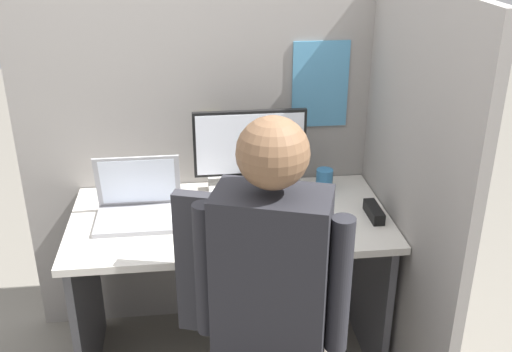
{
  "coord_description": "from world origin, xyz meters",
  "views": [
    {
      "loc": [
        -0.15,
        -1.84,
        1.9
      ],
      "look_at": [
        0.09,
        0.17,
        0.98
      ],
      "focal_mm": 42.0,
      "sensor_mm": 36.0,
      "label": 1
    }
  ],
  "objects_px": {
    "person": "(278,305)",
    "coffee_mug": "(324,179)",
    "laptop": "(139,207)",
    "carrot_toy": "(319,235)",
    "office_chair": "(257,347)",
    "stapler": "(374,212)",
    "monitor": "(250,149)",
    "paper_box": "(250,191)"
  },
  "relations": [
    {
      "from": "monitor",
      "to": "paper_box",
      "type": "bearing_deg",
      "value": -90.0
    },
    {
      "from": "stapler",
      "to": "office_chair",
      "type": "height_order",
      "value": "office_chair"
    },
    {
      "from": "paper_box",
      "to": "laptop",
      "type": "relative_size",
      "value": 1.05
    },
    {
      "from": "office_chair",
      "to": "person",
      "type": "bearing_deg",
      "value": -71.51
    },
    {
      "from": "carrot_toy",
      "to": "coffee_mug",
      "type": "xyz_separation_m",
      "value": [
        0.12,
        0.45,
        0.02
      ]
    },
    {
      "from": "carrot_toy",
      "to": "person",
      "type": "height_order",
      "value": "person"
    },
    {
      "from": "paper_box",
      "to": "carrot_toy",
      "type": "height_order",
      "value": "paper_box"
    },
    {
      "from": "stapler",
      "to": "person",
      "type": "relative_size",
      "value": 0.12
    },
    {
      "from": "office_chair",
      "to": "person",
      "type": "relative_size",
      "value": 0.74
    },
    {
      "from": "monitor",
      "to": "stapler",
      "type": "xyz_separation_m",
      "value": [
        0.48,
        -0.24,
        -0.2
      ]
    },
    {
      "from": "monitor",
      "to": "laptop",
      "type": "xyz_separation_m",
      "value": [
        -0.47,
        -0.14,
        -0.18
      ]
    },
    {
      "from": "carrot_toy",
      "to": "laptop",
      "type": "bearing_deg",
      "value": 159.28
    },
    {
      "from": "paper_box",
      "to": "person",
      "type": "height_order",
      "value": "person"
    },
    {
      "from": "person",
      "to": "laptop",
      "type": "bearing_deg",
      "value": 121.72
    },
    {
      "from": "paper_box",
      "to": "monitor",
      "type": "relative_size",
      "value": 0.75
    },
    {
      "from": "stapler",
      "to": "person",
      "type": "distance_m",
      "value": 0.81
    },
    {
      "from": "laptop",
      "to": "person",
      "type": "distance_m",
      "value": 0.87
    },
    {
      "from": "paper_box",
      "to": "stapler",
      "type": "height_order",
      "value": "paper_box"
    },
    {
      "from": "person",
      "to": "coffee_mug",
      "type": "relative_size",
      "value": 14.73
    },
    {
      "from": "coffee_mug",
      "to": "paper_box",
      "type": "bearing_deg",
      "value": -172.18
    },
    {
      "from": "stapler",
      "to": "office_chair",
      "type": "bearing_deg",
      "value": -137.56
    },
    {
      "from": "paper_box",
      "to": "stapler",
      "type": "bearing_deg",
      "value": -26.49
    },
    {
      "from": "monitor",
      "to": "stapler",
      "type": "relative_size",
      "value": 2.98
    },
    {
      "from": "paper_box",
      "to": "monitor",
      "type": "height_order",
      "value": "monitor"
    },
    {
      "from": "office_chair",
      "to": "coffee_mug",
      "type": "height_order",
      "value": "office_chair"
    },
    {
      "from": "monitor",
      "to": "coffee_mug",
      "type": "relative_size",
      "value": 5.08
    },
    {
      "from": "office_chair",
      "to": "coffee_mug",
      "type": "relative_size",
      "value": 10.92
    },
    {
      "from": "carrot_toy",
      "to": "office_chair",
      "type": "bearing_deg",
      "value": -129.57
    },
    {
      "from": "paper_box",
      "to": "office_chair",
      "type": "bearing_deg",
      "value": -94.61
    },
    {
      "from": "monitor",
      "to": "laptop",
      "type": "height_order",
      "value": "monitor"
    },
    {
      "from": "person",
      "to": "monitor",
      "type": "bearing_deg",
      "value": 89.3
    },
    {
      "from": "office_chair",
      "to": "person",
      "type": "height_order",
      "value": "person"
    },
    {
      "from": "paper_box",
      "to": "carrot_toy",
      "type": "distance_m",
      "value": 0.46
    },
    {
      "from": "laptop",
      "to": "carrot_toy",
      "type": "distance_m",
      "value": 0.74
    },
    {
      "from": "monitor",
      "to": "office_chair",
      "type": "distance_m",
      "value": 0.86
    },
    {
      "from": "person",
      "to": "coffee_mug",
      "type": "distance_m",
      "value": 0.99
    },
    {
      "from": "stapler",
      "to": "coffee_mug",
      "type": "distance_m",
      "value": 0.32
    },
    {
      "from": "stapler",
      "to": "coffee_mug",
      "type": "bearing_deg",
      "value": 116.5
    },
    {
      "from": "stapler",
      "to": "laptop",
      "type": "bearing_deg",
      "value": 173.91
    },
    {
      "from": "person",
      "to": "paper_box",
      "type": "bearing_deg",
      "value": 89.3
    },
    {
      "from": "carrot_toy",
      "to": "person",
      "type": "xyz_separation_m",
      "value": [
        -0.23,
        -0.48,
        0.05
      ]
    },
    {
      "from": "laptop",
      "to": "stapler",
      "type": "relative_size",
      "value": 2.14
    }
  ]
}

